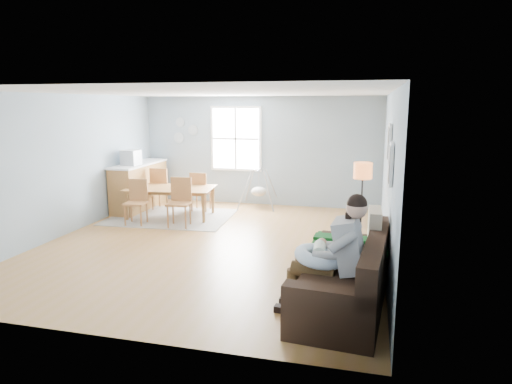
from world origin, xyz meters
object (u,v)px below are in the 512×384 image
(sofa, at_px, (349,281))
(chair_se, at_px, (180,198))
(counter, at_px, (139,186))
(chair_ne, at_px, (200,189))
(dining_table, at_px, (170,203))
(floor_lamp, at_px, (363,178))
(chair_sw, at_px, (137,199))
(father, at_px, (334,251))
(baby_swing, at_px, (259,191))
(monitor, at_px, (131,158))
(toddler, at_px, (346,241))
(chair_nw, at_px, (161,186))
(storage_cube, at_px, (359,283))

(sofa, distance_m, chair_se, 4.74)
(counter, bearing_deg, chair_se, -38.12)
(chair_se, distance_m, chair_ne, 1.31)
(dining_table, distance_m, chair_ne, 0.84)
(floor_lamp, bearing_deg, chair_sw, 171.75)
(father, distance_m, baby_swing, 5.91)
(father, relative_size, floor_lamp, 0.98)
(father, bearing_deg, monitor, 139.70)
(dining_table, relative_size, monitor, 4.86)
(toddler, relative_size, chair_se, 0.88)
(floor_lamp, bearing_deg, chair_se, 168.70)
(toddler, xyz_separation_m, chair_sw, (-4.49, 2.77, -0.23))
(chair_sw, distance_m, baby_swing, 3.02)
(chair_sw, relative_size, counter, 0.47)
(chair_nw, bearing_deg, toddler, -41.77)
(floor_lamp, distance_m, chair_ne, 4.34)
(dining_table, xyz_separation_m, counter, (-1.10, 0.64, 0.23))
(counter, bearing_deg, father, -42.60)
(chair_sw, bearing_deg, sofa, -33.35)
(chair_nw, distance_m, baby_swing, 2.36)
(chair_sw, relative_size, chair_ne, 1.01)
(sofa, height_order, father, father)
(toddler, height_order, floor_lamp, floor_lamp)
(chair_se, height_order, monitor, monitor)
(chair_sw, bearing_deg, chair_ne, 57.34)
(dining_table, relative_size, chair_ne, 2.03)
(storage_cube, xyz_separation_m, chair_se, (-3.74, 2.96, 0.31))
(floor_lamp, relative_size, chair_sw, 1.62)
(sofa, height_order, storage_cube, sofa)
(chair_nw, xyz_separation_m, chair_ne, (0.96, 0.07, -0.05))
(storage_cube, height_order, counter, counter)
(father, distance_m, monitor, 6.61)
(baby_swing, bearing_deg, chair_ne, -148.60)
(chair_sw, relative_size, monitor, 2.41)
(floor_lamp, xyz_separation_m, monitor, (-5.27, 1.62, 0.02))
(storage_cube, distance_m, chair_sw, 5.52)
(sofa, distance_m, dining_table, 5.53)
(father, xyz_separation_m, monitor, (-5.03, 4.26, 0.49))
(dining_table, bearing_deg, storage_cube, -46.76)
(chair_se, bearing_deg, monitor, 150.89)
(sofa, relative_size, dining_table, 1.23)
(chair_ne, bearing_deg, chair_nw, -176.06)
(toddler, distance_m, chair_ne, 5.51)
(chair_nw, bearing_deg, father, -45.98)
(sofa, height_order, toddler, toddler)
(baby_swing, bearing_deg, counter, -163.81)
(floor_lamp, bearing_deg, chair_nw, 157.21)
(storage_cube, bearing_deg, counter, 141.71)
(father, relative_size, baby_swing, 1.55)
(storage_cube, relative_size, baby_swing, 0.56)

